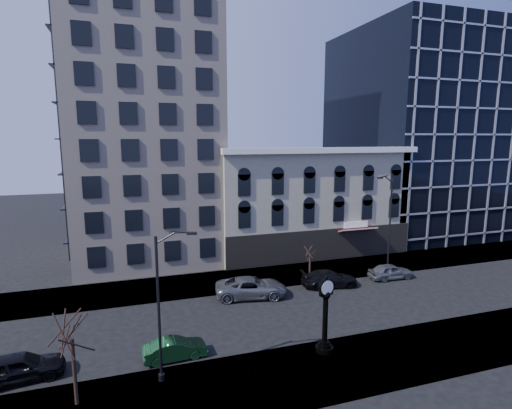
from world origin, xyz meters
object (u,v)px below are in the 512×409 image
object	(u,v)px
street_clock	(325,317)
street_lamp_near	(169,267)
car_near_b	(175,349)
car_near_a	(19,367)

from	to	relation	value
street_clock	street_lamp_near	distance (m)	10.45
street_clock	street_lamp_near	size ratio (longest dim) A/B	0.57
car_near_b	car_near_a	bearing A→B (deg)	84.27
street_lamp_near	car_near_b	world-z (taller)	street_lamp_near
street_clock	car_near_a	size ratio (longest dim) A/B	1.06
street_lamp_near	car_near_b	distance (m)	6.56
street_lamp_near	car_near_b	xyz separation A→B (m)	(0.40, 2.41, -6.09)
street_clock	car_near_a	xyz separation A→B (m)	(-17.71, 2.64, -1.58)
street_lamp_near	car_near_a	xyz separation A→B (m)	(-8.21, 2.80, -5.92)
car_near_a	car_near_b	distance (m)	8.62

